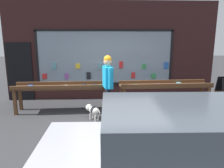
{
  "coord_description": "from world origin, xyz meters",
  "views": [
    {
      "loc": [
        -0.39,
        -5.65,
        2.32
      ],
      "look_at": [
        -0.06,
        0.77,
        0.9
      ],
      "focal_mm": 35.0,
      "sensor_mm": 36.0,
      "label": 1
    }
  ],
  "objects_px": {
    "display_table_left": "(61,89)",
    "small_dog": "(93,110)",
    "parked_car": "(186,153)",
    "person_browsing": "(108,81)",
    "display_table_right": "(165,87)"
  },
  "relations": [
    {
      "from": "small_dog",
      "to": "parked_car",
      "type": "distance_m",
      "value": 3.51
    },
    {
      "from": "small_dog",
      "to": "parked_car",
      "type": "height_order",
      "value": "parked_car"
    },
    {
      "from": "display_table_left",
      "to": "parked_car",
      "type": "distance_m",
      "value": 4.61
    },
    {
      "from": "display_table_left",
      "to": "small_dog",
      "type": "xyz_separation_m",
      "value": [
        1.0,
        -0.75,
        -0.45
      ]
    },
    {
      "from": "display_table_left",
      "to": "parked_car",
      "type": "relative_size",
      "value": 0.69
    },
    {
      "from": "display_table_left",
      "to": "small_dog",
      "type": "distance_m",
      "value": 1.33
    },
    {
      "from": "display_table_right",
      "to": "person_browsing",
      "type": "xyz_separation_m",
      "value": [
        -1.82,
        -0.47,
        0.33
      ]
    },
    {
      "from": "person_browsing",
      "to": "parked_car",
      "type": "distance_m",
      "value": 3.62
    },
    {
      "from": "display_table_left",
      "to": "person_browsing",
      "type": "xyz_separation_m",
      "value": [
        1.43,
        -0.47,
        0.34
      ]
    },
    {
      "from": "display_table_left",
      "to": "parked_car",
      "type": "height_order",
      "value": "parked_car"
    },
    {
      "from": "display_table_right",
      "to": "small_dog",
      "type": "distance_m",
      "value": 2.42
    },
    {
      "from": "person_browsing",
      "to": "small_dog",
      "type": "bearing_deg",
      "value": 113.4
    },
    {
      "from": "parked_car",
      "to": "small_dog",
      "type": "bearing_deg",
      "value": 115.26
    },
    {
      "from": "small_dog",
      "to": "person_browsing",
      "type": "bearing_deg",
      "value": -100.74
    },
    {
      "from": "display_table_left",
      "to": "parked_car",
      "type": "xyz_separation_m",
      "value": [
        2.4,
        -3.94,
        0.02
      ]
    }
  ]
}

